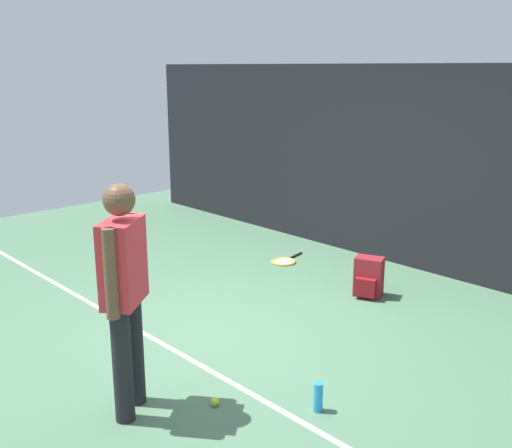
{
  "coord_description": "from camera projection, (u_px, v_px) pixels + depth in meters",
  "views": [
    {
      "loc": [
        4.01,
        -3.4,
        2.46
      ],
      "look_at": [
        0.0,
        0.4,
        1.0
      ],
      "focal_mm": 41.99,
      "sensor_mm": 36.0,
      "label": 1
    }
  ],
  "objects": [
    {
      "name": "ground_plane",
      "position": [
        226.0,
        333.0,
        5.7
      ],
      "size": [
        12.0,
        12.0,
        0.0
      ],
      "primitive_type": "plane",
      "color": "#4C7556"
    },
    {
      "name": "court_line",
      "position": [
        177.0,
        352.0,
        5.31
      ],
      "size": [
        9.0,
        0.05,
        0.0
      ],
      "primitive_type": "cube",
      "color": "white",
      "rests_on": "ground"
    },
    {
      "name": "water_bottle",
      "position": [
        318.0,
        397.0,
        4.38
      ],
      "size": [
        0.07,
        0.07,
        0.23
      ],
      "primitive_type": "cylinder",
      "color": "#268CD8",
      "rests_on": "ground"
    },
    {
      "name": "tennis_racket",
      "position": [
        285.0,
        261.0,
        7.76
      ],
      "size": [
        0.38,
        0.63,
        0.03
      ],
      "rotation": [
        0.0,
        0.0,
        4.91
      ],
      "color": "black",
      "rests_on": "ground"
    },
    {
      "name": "tennis_ball_near_player",
      "position": [
        215.0,
        401.0,
        4.47
      ],
      "size": [
        0.07,
        0.07,
        0.07
      ],
      "primitive_type": "sphere",
      "color": "#CCE033",
      "rests_on": "ground"
    },
    {
      "name": "tennis_player",
      "position": [
        124.0,
        287.0,
        4.17
      ],
      "size": [
        0.42,
        0.45,
        1.7
      ],
      "rotation": [
        0.0,
        0.0,
        -0.91
      ],
      "color": "black",
      "rests_on": "ground"
    },
    {
      "name": "back_fence",
      "position": [
        409.0,
        168.0,
        7.37
      ],
      "size": [
        10.0,
        0.1,
        2.49
      ],
      "primitive_type": "cube",
      "color": "black",
      "rests_on": "ground"
    },
    {
      "name": "backpack",
      "position": [
        368.0,
        278.0,
        6.56
      ],
      "size": [
        0.35,
        0.36,
        0.44
      ],
      "rotation": [
        0.0,
        0.0,
        0.4
      ],
      "color": "maroon",
      "rests_on": "ground"
    }
  ]
}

